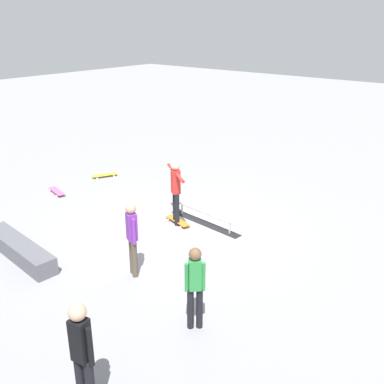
# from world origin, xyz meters

# --- Properties ---
(ground_plane) EXTENTS (60.00, 60.00, 0.00)m
(ground_plane) POSITION_xyz_m (0.00, 0.00, 0.00)
(ground_plane) COLOR gray
(grind_rail) EXTENTS (2.19, 0.42, 0.32)m
(grind_rail) POSITION_xyz_m (-0.50, -0.73, 0.14)
(grind_rail) COLOR black
(grind_rail) RESTS_ON ground_plane
(skate_ledge) EXTENTS (2.45, 0.66, 0.38)m
(skate_ledge) POSITION_xyz_m (1.55, 3.10, 0.19)
(skate_ledge) COLOR #595960
(skate_ledge) RESTS_ON ground_plane
(skater_main) EXTENTS (1.15, 0.79, 1.64)m
(skater_main) POSITION_xyz_m (0.05, -0.27, 0.96)
(skater_main) COLOR black
(skater_main) RESTS_ON ground_plane
(skateboard_main) EXTENTS (0.82, 0.39, 0.09)m
(skateboard_main) POSITION_xyz_m (0.03, -0.31, 0.07)
(skateboard_main) COLOR orange
(skateboard_main) RESTS_ON ground_plane
(bystander_black_shirt) EXTENTS (0.38, 0.23, 1.64)m
(bystander_black_shirt) POSITION_xyz_m (-2.76, 4.70, 0.93)
(bystander_black_shirt) COLOR black
(bystander_black_shirt) RESTS_ON ground_plane
(bystander_green_shirt) EXTENTS (0.29, 0.28, 1.48)m
(bystander_green_shirt) POSITION_xyz_m (-2.81, 2.52, 0.84)
(bystander_green_shirt) COLOR black
(bystander_green_shirt) RESTS_ON ground_plane
(bystander_purple_shirt) EXTENTS (0.34, 0.25, 1.56)m
(bystander_purple_shirt) POSITION_xyz_m (-0.85, 2.03, 0.88)
(bystander_purple_shirt) COLOR brown
(bystander_purple_shirt) RESTS_ON ground_plane
(loose_skateboard_yellow) EXTENTS (0.54, 0.80, 0.09)m
(loose_skateboard_yellow) POSITION_xyz_m (4.14, -1.43, 0.07)
(loose_skateboard_yellow) COLOR yellow
(loose_skateboard_yellow) RESTS_ON ground_plane
(loose_skateboard_pink) EXTENTS (0.82, 0.39, 0.09)m
(loose_skateboard_pink) POSITION_xyz_m (4.10, 0.41, 0.07)
(loose_skateboard_pink) COLOR #E05993
(loose_skateboard_pink) RESTS_ON ground_plane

